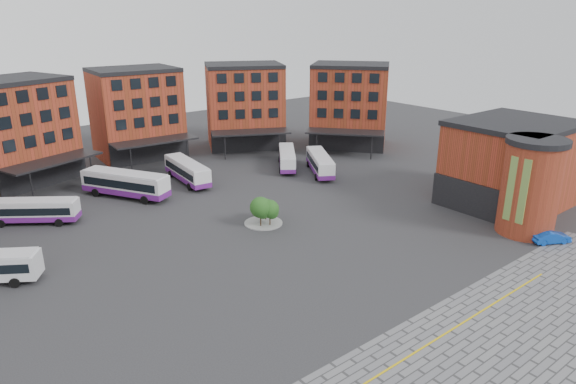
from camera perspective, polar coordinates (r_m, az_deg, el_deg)
ground at (r=49.66m, az=3.64°, el=-8.26°), size 160.00×160.00×0.00m
paving_zone at (r=40.65m, az=28.47°, el=-17.74°), size 50.00×22.00×0.02m
yellow_line at (r=43.36m, az=18.62°, el=-13.75°), size 26.00×0.15×0.02m
main_building at (r=76.52m, az=-18.84°, el=6.43°), size 94.14×42.48×14.60m
east_building at (r=67.86m, az=23.85°, el=2.55°), size 17.40×15.40×10.60m
tree_island at (r=58.10m, az=-2.57°, el=-1.95°), size 4.40×4.40×3.55m
bus_b at (r=65.58m, az=-26.50°, el=-1.86°), size 9.52×7.84×2.84m
bus_c at (r=70.21m, az=-17.62°, el=0.89°), size 8.43×11.90×3.41m
bus_d at (r=74.36m, az=-11.15°, el=2.32°), size 3.55×11.16×3.09m
bus_e at (r=80.04m, az=-0.10°, el=3.80°), size 7.87×9.45×2.83m
bus_f at (r=77.26m, az=3.57°, el=3.25°), size 7.56×10.31×2.98m
blue_car at (r=60.74m, az=27.18°, el=-4.47°), size 4.25×3.18×1.34m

